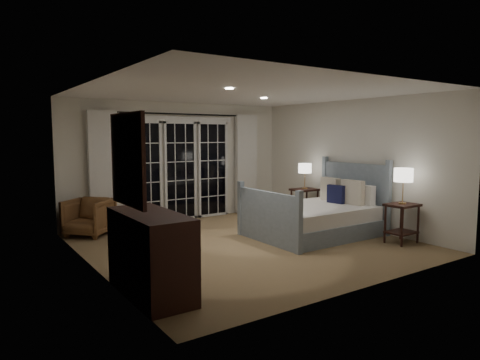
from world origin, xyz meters
TOP-DOWN VIEW (x-y plane):
  - floor at (0.00, 0.00)m, footprint 5.00×5.00m
  - ceiling at (0.00, 0.00)m, footprint 5.00×5.00m
  - wall_left at (-2.50, 0.00)m, footprint 0.02×5.00m
  - wall_right at (2.50, 0.00)m, footprint 0.02×5.00m
  - wall_back at (0.00, 2.50)m, footprint 5.00×0.02m
  - wall_front at (0.00, -2.50)m, footprint 5.00×0.02m
  - french_doors at (0.00, 2.46)m, footprint 2.50×0.04m
  - curtain_rod at (0.00, 2.40)m, footprint 3.50×0.03m
  - curtain_left at (-1.65, 2.38)m, footprint 0.55×0.10m
  - curtain_right at (1.65, 2.38)m, footprint 0.55×0.10m
  - downlight_a at (0.80, 0.60)m, footprint 0.12×0.12m
  - downlight_b at (-0.60, -0.40)m, footprint 0.12×0.12m
  - bed at (1.42, -0.18)m, footprint 2.19×1.57m
  - nightstand_left at (2.17, -1.43)m, footprint 0.51×0.41m
  - nightstand_right at (2.15, 0.92)m, footprint 0.52×0.42m
  - lamp_left at (2.17, -1.43)m, footprint 0.31×0.31m
  - lamp_right at (2.15, 0.92)m, footprint 0.28×0.28m
  - armchair at (-2.03, 2.08)m, footprint 1.03×1.03m
  - dresser at (-2.23, -1.28)m, footprint 0.57×1.34m
  - mirror at (-2.47, -1.28)m, footprint 0.05×0.85m

SIDE VIEW (x-z plane):
  - floor at x=0.00m, z-range 0.00..0.00m
  - bed at x=1.42m, z-range -0.31..0.96m
  - armchair at x=-2.03m, z-range 0.00..0.67m
  - nightstand_left at x=2.17m, z-range 0.11..0.78m
  - nightstand_right at x=2.15m, z-range 0.11..0.79m
  - dresser at x=-2.23m, z-range 0.00..0.95m
  - french_doors at x=0.00m, z-range -0.01..2.19m
  - lamp_right at x=2.15m, z-range 0.84..1.38m
  - lamp_left at x=2.17m, z-range 0.85..1.44m
  - curtain_left at x=-1.65m, z-range 0.02..2.27m
  - curtain_right at x=1.65m, z-range 0.02..2.27m
  - wall_left at x=-2.50m, z-range 0.00..2.50m
  - wall_right at x=2.50m, z-range 0.00..2.50m
  - wall_back at x=0.00m, z-range 0.00..2.50m
  - wall_front at x=0.00m, z-range 0.00..2.50m
  - mirror at x=-2.47m, z-range 1.05..2.05m
  - curtain_rod at x=0.00m, z-range 2.23..2.27m
  - downlight_a at x=0.80m, z-range 2.48..2.50m
  - downlight_b at x=-0.60m, z-range 2.48..2.50m
  - ceiling at x=0.00m, z-range 2.50..2.50m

